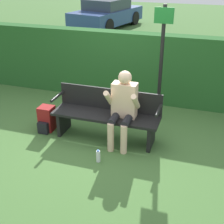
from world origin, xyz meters
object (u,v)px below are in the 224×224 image
object	(u,v)px
park_bench	(107,114)
water_bottle	(98,156)
person_seated	(123,105)
signpost	(161,58)
parked_car	(107,14)
backpack	(47,119)

from	to	relation	value
park_bench	water_bottle	xyz separation A→B (m)	(0.12, -0.78, -0.36)
park_bench	person_seated	distance (m)	0.43
signpost	parked_car	distance (m)	9.71
parked_car	backpack	bearing A→B (deg)	-154.23
water_bottle	backpack	bearing A→B (deg)	152.28
park_bench	parked_car	size ratio (longest dim) A/B	0.44
person_seated	backpack	xyz separation A→B (m)	(-1.47, -0.01, -0.50)
park_bench	water_bottle	distance (m)	0.87
water_bottle	parked_car	world-z (taller)	parked_car
person_seated	backpack	bearing A→B (deg)	-179.58
backpack	signpost	size ratio (longest dim) A/B	0.21
backpack	signpost	world-z (taller)	signpost
backpack	parked_car	size ratio (longest dim) A/B	0.11
person_seated	water_bottle	xyz separation A→B (m)	(-0.20, -0.68, -0.62)
person_seated	backpack	distance (m)	1.56
person_seated	backpack	size ratio (longest dim) A/B	2.74
park_bench	signpost	distance (m)	1.47
backpack	water_bottle	world-z (taller)	backpack
person_seated	parked_car	bearing A→B (deg)	110.52
person_seated	signpost	distance (m)	1.29
park_bench	signpost	world-z (taller)	signpost
park_bench	parked_car	xyz separation A→B (m)	(-3.37, 9.77, 0.16)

